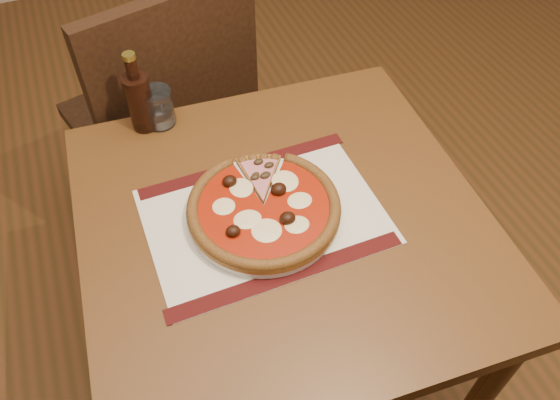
% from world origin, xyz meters
% --- Properties ---
extents(room, '(5.04, 6.04, 2.84)m').
position_xyz_m(room, '(0.00, 0.00, 1.40)').
color(room, brown).
rests_on(room, ground).
extents(table, '(0.85, 0.85, 0.75)m').
position_xyz_m(table, '(0.19, 0.42, 0.65)').
color(table, brown).
rests_on(table, ground).
extents(chair_far, '(0.56, 0.56, 0.98)m').
position_xyz_m(chair_far, '(0.07, 1.05, 0.56)').
color(chair_far, black).
rests_on(chair_far, ground).
extents(placemat, '(0.46, 0.33, 0.00)m').
position_xyz_m(placemat, '(0.15, 0.44, 0.75)').
color(placemat, silver).
rests_on(placemat, table).
extents(plate, '(0.30, 0.30, 0.02)m').
position_xyz_m(plate, '(0.15, 0.44, 0.76)').
color(plate, white).
rests_on(plate, placemat).
extents(pizza, '(0.30, 0.30, 0.04)m').
position_xyz_m(pizza, '(0.15, 0.44, 0.78)').
color(pizza, '#AF712A').
rests_on(pizza, plate).
extents(ham_slice, '(0.09, 0.13, 0.02)m').
position_xyz_m(ham_slice, '(0.19, 0.52, 0.78)').
color(ham_slice, '#AF712A').
rests_on(ham_slice, plate).
extents(water_glass, '(0.07, 0.07, 0.09)m').
position_xyz_m(water_glass, '(0.02, 0.79, 0.79)').
color(water_glass, white).
rests_on(water_glass, table).
extents(bottle, '(0.06, 0.06, 0.20)m').
position_xyz_m(bottle, '(-0.01, 0.79, 0.83)').
color(bottle, '#35170D').
rests_on(bottle, table).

